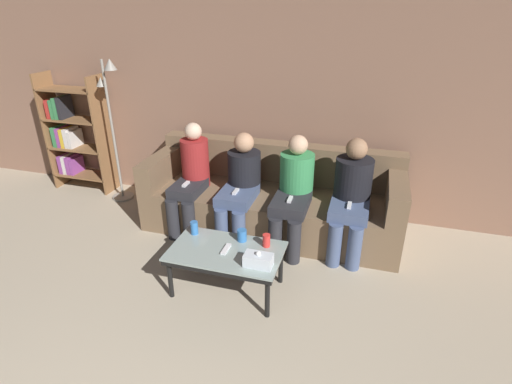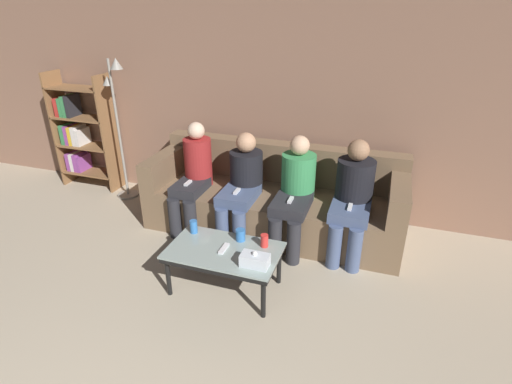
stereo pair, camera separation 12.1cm
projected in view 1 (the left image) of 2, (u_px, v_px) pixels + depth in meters
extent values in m
cube|color=#8C6651|center=(286.00, 98.00, 4.30)|extent=(12.00, 0.06, 2.60)
cube|color=brown|center=(271.00, 210.00, 4.26)|extent=(2.65, 0.90, 0.44)
cube|color=brown|center=(279.00, 161.00, 4.38)|extent=(2.65, 0.20, 0.42)
cube|color=brown|center=(164.00, 166.00, 4.42)|extent=(0.18, 0.90, 0.30)
cube|color=brown|center=(397.00, 194.00, 3.79)|extent=(0.18, 0.90, 0.30)
cube|color=#8C9E99|center=(226.00, 251.00, 3.27)|extent=(0.93, 0.54, 0.02)
cube|color=black|center=(226.00, 254.00, 3.28)|extent=(0.91, 0.53, 0.04)
cylinder|color=black|center=(170.00, 280.00, 3.28)|extent=(0.04, 0.04, 0.34)
cylinder|color=black|center=(267.00, 299.00, 3.06)|extent=(0.04, 0.04, 0.34)
cylinder|color=black|center=(193.00, 251.00, 3.66)|extent=(0.04, 0.04, 0.34)
cylinder|color=black|center=(281.00, 266.00, 3.45)|extent=(0.04, 0.04, 0.34)
cylinder|color=#3372BF|center=(194.00, 228.00, 3.47)|extent=(0.07, 0.07, 0.12)
cylinder|color=red|center=(266.00, 240.00, 3.30)|extent=(0.06, 0.06, 0.11)
cylinder|color=#3372BF|center=(242.00, 235.00, 3.37)|extent=(0.08, 0.08, 0.10)
cube|color=silver|center=(258.00, 260.00, 3.05)|extent=(0.22, 0.12, 0.10)
sphere|color=white|center=(258.00, 253.00, 3.03)|extent=(0.04, 0.04, 0.04)
cube|color=white|center=(226.00, 249.00, 3.26)|extent=(0.04, 0.15, 0.02)
cube|color=brown|center=(53.00, 131.00, 5.11)|extent=(0.02, 0.32, 1.47)
cube|color=brown|center=(104.00, 136.00, 4.91)|extent=(0.02, 0.32, 1.47)
cube|color=brown|center=(86.00, 174.00, 5.25)|extent=(0.76, 0.32, 0.02)
cube|color=#8E4293|center=(66.00, 163.00, 5.27)|extent=(0.05, 0.24, 0.23)
cube|color=silver|center=(69.00, 163.00, 5.25)|extent=(0.05, 0.24, 0.24)
cube|color=#8E4293|center=(73.00, 164.00, 5.24)|extent=(0.06, 0.24, 0.23)
cube|color=#8E4293|center=(77.00, 165.00, 5.23)|extent=(0.04, 0.24, 0.20)
cube|color=brown|center=(81.00, 148.00, 5.09)|extent=(0.76, 0.32, 0.02)
cube|color=#38844C|center=(60.00, 135.00, 5.11)|extent=(0.06, 0.24, 0.25)
cube|color=#8E4293|center=(64.00, 136.00, 5.09)|extent=(0.05, 0.24, 0.24)
cube|color=gold|center=(67.00, 137.00, 5.08)|extent=(0.05, 0.24, 0.24)
cube|color=silver|center=(71.00, 137.00, 5.06)|extent=(0.06, 0.24, 0.24)
cube|color=silver|center=(75.00, 139.00, 5.06)|extent=(0.04, 0.24, 0.21)
cube|color=brown|center=(75.00, 119.00, 4.93)|extent=(0.76, 0.32, 0.02)
cube|color=red|center=(54.00, 108.00, 4.96)|extent=(0.05, 0.24, 0.23)
cube|color=#38844C|center=(58.00, 108.00, 4.94)|extent=(0.05, 0.24, 0.23)
cube|color=#38844C|center=(61.00, 107.00, 4.92)|extent=(0.05, 0.24, 0.26)
cube|color=#232328|center=(65.00, 107.00, 4.90)|extent=(0.04, 0.24, 0.27)
cube|color=brown|center=(69.00, 89.00, 4.77)|extent=(0.76, 0.32, 0.02)
cylinder|color=gray|center=(123.00, 196.00, 5.03)|extent=(0.26, 0.26, 0.02)
cylinder|color=gray|center=(113.00, 134.00, 4.68)|extent=(0.03, 0.03, 1.67)
cone|color=gray|center=(110.00, 64.00, 4.31)|extent=(0.14, 0.14, 0.12)
cone|color=gray|center=(101.00, 82.00, 4.48)|extent=(0.12, 0.12, 0.10)
cylinder|color=#28282D|center=(173.00, 219.00, 4.09)|extent=(0.13, 0.13, 0.44)
cylinder|color=#28282D|center=(189.00, 222.00, 4.04)|extent=(0.13, 0.13, 0.44)
cube|color=#28282D|center=(188.00, 188.00, 4.13)|extent=(0.29, 0.42, 0.10)
cylinder|color=maroon|center=(195.00, 163.00, 4.23)|extent=(0.29, 0.29, 0.51)
sphere|color=beige|center=(193.00, 131.00, 4.08)|extent=(0.18, 0.18, 0.18)
cube|color=white|center=(186.00, 184.00, 4.07)|extent=(0.04, 0.12, 0.02)
cylinder|color=#47567A|center=(222.00, 229.00, 3.91)|extent=(0.13, 0.13, 0.44)
cylinder|color=#47567A|center=(239.00, 232.00, 3.87)|extent=(0.13, 0.13, 0.44)
cube|color=#47567A|center=(237.00, 196.00, 3.97)|extent=(0.34, 0.46, 0.10)
cylinder|color=black|center=(244.00, 172.00, 4.10)|extent=(0.34, 0.34, 0.43)
sphere|color=tan|center=(244.00, 143.00, 3.97)|extent=(0.20, 0.20, 0.20)
cube|color=white|center=(236.00, 192.00, 3.91)|extent=(0.04, 0.12, 0.02)
cylinder|color=#28282D|center=(275.00, 239.00, 3.75)|extent=(0.13, 0.13, 0.44)
cylinder|color=#28282D|center=(294.00, 242.00, 3.70)|extent=(0.13, 0.13, 0.44)
cube|color=#28282D|center=(291.00, 203.00, 3.82)|extent=(0.34, 0.49, 0.10)
cylinder|color=#388E51|center=(297.00, 176.00, 3.96)|extent=(0.34, 0.34, 0.47)
sphere|color=#DBAD89|center=(298.00, 145.00, 3.81)|extent=(0.19, 0.19, 0.19)
cube|color=white|center=(290.00, 199.00, 3.75)|extent=(0.04, 0.12, 0.02)
cylinder|color=#47567A|center=(334.00, 245.00, 3.66)|extent=(0.13, 0.13, 0.44)
cylinder|color=#47567A|center=(354.00, 248.00, 3.61)|extent=(0.13, 0.13, 0.44)
cube|color=#47567A|center=(349.00, 210.00, 3.71)|extent=(0.35, 0.43, 0.10)
cylinder|color=black|center=(353.00, 182.00, 3.81)|extent=(0.35, 0.35, 0.47)
sphere|color=#997051|center=(357.00, 149.00, 3.67)|extent=(0.20, 0.20, 0.20)
cube|color=white|center=(349.00, 205.00, 3.64)|extent=(0.04, 0.12, 0.02)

